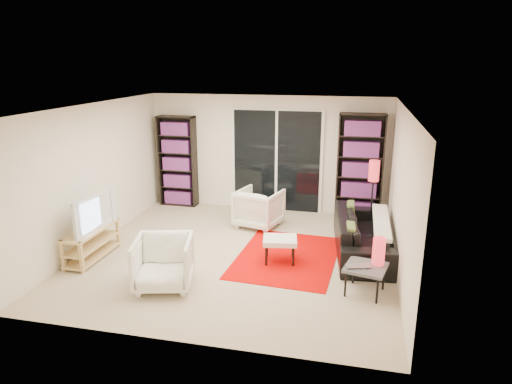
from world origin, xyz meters
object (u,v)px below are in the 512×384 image
(side_table, at_px, (366,269))
(floor_lamp, at_px, (373,179))
(bookshelf_left, at_px, (178,161))
(sofa, at_px, (363,234))
(ottoman, at_px, (280,241))
(bookshelf_right, at_px, (360,167))
(armchair_front, at_px, (163,263))
(armchair_back, at_px, (259,208))
(tv_stand, at_px, (92,242))

(side_table, height_order, floor_lamp, floor_lamp)
(side_table, bearing_deg, bookshelf_left, 141.26)
(sofa, bearing_deg, floor_lamp, -14.12)
(ottoman, bearing_deg, sofa, 28.04)
(bookshelf_right, bearing_deg, side_table, -87.49)
(sofa, xyz_separation_m, side_table, (0.03, -1.42, 0.04))
(bookshelf_left, distance_m, armchair_front, 3.89)
(side_table, bearing_deg, armchair_back, 131.31)
(armchair_front, bearing_deg, sofa, 20.29)
(bookshelf_right, distance_m, armchair_front, 4.53)
(armchair_back, height_order, side_table, armchair_back)
(sofa, xyz_separation_m, floor_lamp, (0.13, 0.87, 0.73))
(bookshelf_left, distance_m, armchair_back, 2.31)
(bookshelf_right, height_order, tv_stand, bookshelf_right)
(sofa, relative_size, side_table, 3.46)
(sofa, relative_size, floor_lamp, 1.60)
(bookshelf_right, height_order, sofa, bookshelf_right)
(tv_stand, xyz_separation_m, sofa, (4.25, 1.20, 0.06))
(bookshelf_left, distance_m, bookshelf_right, 3.85)
(tv_stand, height_order, sofa, sofa)
(tv_stand, distance_m, armchair_back, 3.07)
(sofa, height_order, side_table, sofa)
(bookshelf_left, distance_m, sofa, 4.39)
(armchair_back, xyz_separation_m, floor_lamp, (2.08, 0.05, 0.69))
(floor_lamp, bearing_deg, sofa, -98.41)
(bookshelf_right, distance_m, ottoman, 2.81)
(bookshelf_right, relative_size, side_table, 3.29)
(sofa, height_order, armchair_front, armchair_front)
(armchair_back, distance_m, ottoman, 1.65)
(ottoman, distance_m, side_table, 1.50)
(armchair_front, bearing_deg, bookshelf_left, 94.76)
(sofa, bearing_deg, bookshelf_left, 60.12)
(bookshelf_right, xyz_separation_m, side_table, (0.14, -3.20, -0.69))
(armchair_front, bearing_deg, side_table, -5.04)
(tv_stand, xyz_separation_m, floor_lamp, (4.38, 2.08, 0.79))
(bookshelf_right, bearing_deg, armchair_back, -152.64)
(sofa, bearing_deg, ottoman, 112.33)
(bookshelf_left, relative_size, sofa, 0.88)
(bookshelf_left, relative_size, armchair_back, 2.45)
(bookshelf_right, relative_size, sofa, 0.95)
(bookshelf_left, relative_size, side_table, 3.06)
(ottoman, bearing_deg, armchair_front, -140.77)
(tv_stand, bearing_deg, armchair_front, -23.32)
(armchair_back, bearing_deg, tv_stand, 55.78)
(floor_lamp, bearing_deg, bookshelf_left, 167.55)
(tv_stand, bearing_deg, ottoman, 9.94)
(floor_lamp, bearing_deg, side_table, -92.49)
(armchair_back, distance_m, side_table, 3.00)
(tv_stand, height_order, armchair_back, armchair_back)
(bookshelf_left, distance_m, ottoman, 3.69)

